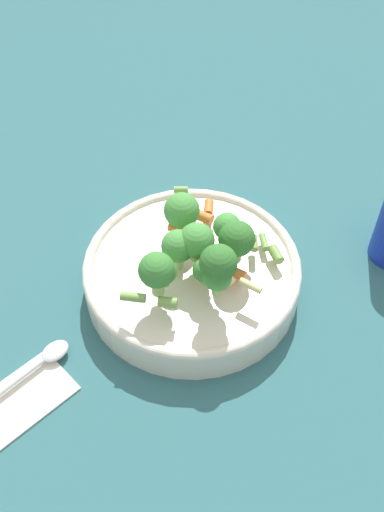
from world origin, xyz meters
The scene contains 5 objects.
ground_plane centered at (0.00, 0.00, 0.00)m, with size 3.00×3.00×0.00m, color #2D6066.
bowl centered at (0.00, 0.00, 0.03)m, with size 0.28×0.28×0.05m.
pasta_salad centered at (0.01, -0.01, 0.10)m, with size 0.20×0.20×0.09m.
napkin centered at (-0.20, -0.16, 0.00)m, with size 0.13×0.13×0.01m.
spoon centered at (-0.20, -0.13, 0.01)m, with size 0.16×0.15×0.01m.
Camera 1 is at (-0.02, -0.49, 0.64)m, focal length 42.00 mm.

